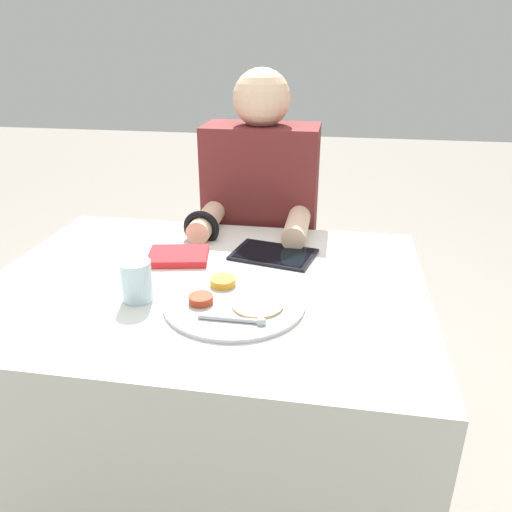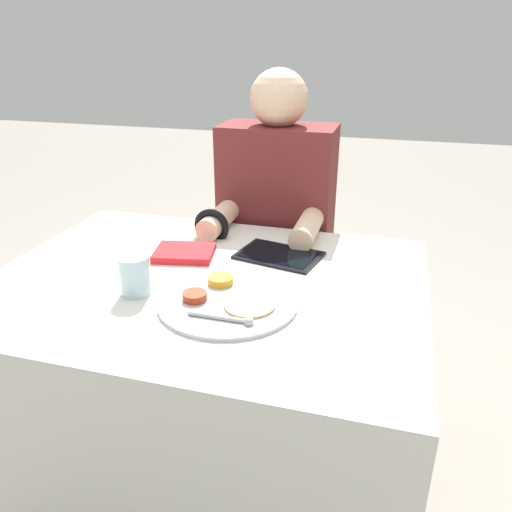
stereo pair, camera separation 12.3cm
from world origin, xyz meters
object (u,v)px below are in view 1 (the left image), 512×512
(red_notebook, at_px, (178,257))
(drinking_glass, at_px, (137,281))
(thali_tray, at_px, (234,302))
(tablet_device, at_px, (274,254))
(person_diner, at_px, (261,257))

(red_notebook, xyz_separation_m, drinking_glass, (-0.02, -0.23, 0.04))
(thali_tray, distance_m, red_notebook, 0.30)
(red_notebook, height_order, tablet_device, red_notebook)
(thali_tray, xyz_separation_m, drinking_glass, (-0.22, -0.01, 0.04))
(person_diner, height_order, drinking_glass, person_diner)
(drinking_glass, bearing_deg, red_notebook, 84.55)
(red_notebook, relative_size, person_diner, 0.15)
(tablet_device, xyz_separation_m, drinking_glass, (-0.27, -0.30, 0.04))
(thali_tray, relative_size, person_diner, 0.27)
(thali_tray, bearing_deg, tablet_device, 79.83)
(thali_tray, bearing_deg, drinking_glass, -176.61)
(person_diner, relative_size, drinking_glass, 12.51)
(thali_tray, height_order, red_notebook, thali_tray)
(person_diner, bearing_deg, drinking_glass, -106.09)
(red_notebook, bearing_deg, thali_tray, -47.54)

